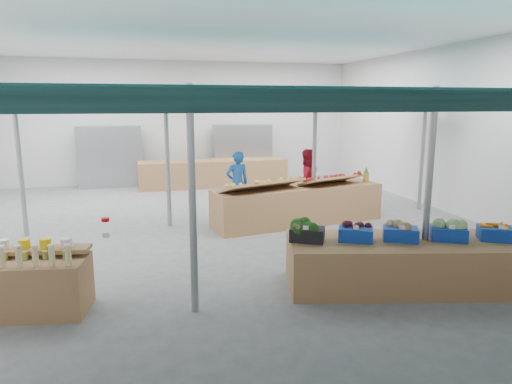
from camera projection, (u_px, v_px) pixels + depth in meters
floor at (217, 228)px, 10.21m from camera, size 13.00×13.00×0.00m
hall at (205, 108)px, 11.07m from camera, size 13.00×13.00×13.00m
pole_grid at (272, 155)px, 8.39m from camera, size 10.00×4.60×3.00m
awnings at (272, 102)px, 8.21m from camera, size 9.50×7.08×0.30m
back_shelving_left at (110, 157)px, 15.08m from camera, size 2.00×0.50×2.00m
back_shelving_right at (243, 153)px, 16.21m from camera, size 2.00×0.50×2.00m
bottle_shelf at (24, 283)px, 6.05m from camera, size 1.75×1.26×1.01m
veg_counter at (412, 263)px, 6.93m from camera, size 3.93×2.11×0.73m
fruit_counter at (298, 205)px, 10.57m from camera, size 4.14×1.61×0.87m
far_counter at (214, 173)px, 15.32m from camera, size 4.93×1.02×0.89m
vendor_left at (237, 184)px, 11.24m from camera, size 0.64×0.48×1.61m
vendor_right at (306, 180)px, 11.69m from camera, size 0.87×0.73×1.61m
crate_broccoli at (307, 230)px, 6.81m from camera, size 0.61×0.54×0.35m
crate_beets at (356, 232)px, 6.82m from camera, size 0.61×0.54×0.29m
crate_celeriac at (401, 231)px, 6.83m from camera, size 0.61×0.54×0.31m
crate_cabbage at (449, 230)px, 6.84m from camera, size 0.61×0.54×0.35m
crate_carrots at (496, 233)px, 6.86m from camera, size 0.61×0.54×0.29m
sparrow at (297, 227)px, 6.66m from camera, size 0.12×0.09×0.11m
pole_ribbon at (105, 221)px, 6.58m from camera, size 0.12×0.12×0.28m
apple_heap_yellow at (263, 183)px, 9.98m from camera, size 2.02×1.28×0.27m
apple_heap_red at (331, 178)px, 10.69m from camera, size 1.65×1.15×0.27m
pineapple at (366, 175)px, 11.10m from camera, size 0.14×0.14×0.39m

